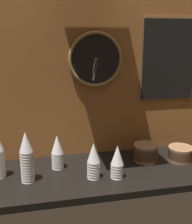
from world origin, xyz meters
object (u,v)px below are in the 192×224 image
cup_stack_left (27,157)px  cup_stack_center_right (117,162)px  cup_stack_center (93,161)px  menu_board (169,60)px  bowl_stack_far_right (180,153)px  cup_stack_center_left (57,152)px  wall_clock (96,59)px  bowl_stack_right (146,152)px

cup_stack_left → cup_stack_center_right: size_ratio=1.49×
cup_stack_center → menu_board: menu_board is taller
bowl_stack_far_right → cup_stack_center_right: bearing=-164.2°
cup_stack_center → cup_stack_center_right: size_ratio=1.08×
cup_stack_center_left → wall_clock: 0.61m
bowl_stack_right → wall_clock: size_ratio=0.45×
cup_stack_center → wall_clock: size_ratio=0.60×
cup_stack_center → cup_stack_center_left: bearing=138.9°
wall_clock → menu_board: menu_board is taller
cup_stack_left → menu_board: (0.93, 0.29, 0.47)m
cup_stack_left → wall_clock: size_ratio=0.83×
cup_stack_left → cup_stack_center_left: cup_stack_left is taller
cup_stack_center_right → bowl_stack_far_right: cup_stack_center_right is taller
cup_stack_center → wall_clock: 0.62m
cup_stack_center → cup_stack_center_right: 0.13m
bowl_stack_right → wall_clock: 0.66m
cup_stack_left → cup_stack_center_right: (0.49, -0.06, -0.05)m
cup_stack_center_right → menu_board: 0.77m
cup_stack_left → wall_clock: (0.44, 0.29, 0.49)m
cup_stack_left → bowl_stack_right: 0.74m
cup_stack_center_right → cup_stack_center_left: cup_stack_center_left is taller
cup_stack_center → menu_board: 0.84m
wall_clock → menu_board: size_ratio=0.63×
bowl_stack_right → menu_board: bearing=41.7°
cup_stack_center → bowl_stack_far_right: cup_stack_center is taller
cup_stack_center_right → menu_board: bearing=38.7°
bowl_stack_right → cup_stack_left: bearing=-171.3°
cup_stack_left → cup_stack_center: bearing=-6.0°
cup_stack_center_right → bowl_stack_right: cup_stack_center_right is taller
bowl_stack_right → cup_stack_center_left: bearing=178.5°
cup_stack_center_right → menu_board: menu_board is taller
cup_stack_center → bowl_stack_right: (0.37, 0.15, -0.05)m
menu_board → bowl_stack_right: bearing=-138.3°
cup_stack_center → bowl_stack_far_right: size_ratio=1.34×
cup_stack_center_left → cup_stack_center_right: bearing=-30.6°
cup_stack_center_right → bowl_stack_far_right: 0.48m
menu_board → cup_stack_center_right: bearing=-141.3°
wall_clock → menu_board: (0.49, 0.01, -0.01)m
bowl_stack_right → wall_clock: wall_clock is taller
cup_stack_center_right → bowl_stack_right: 0.30m
bowl_stack_right → bowl_stack_far_right: 0.22m
cup_stack_left → cup_stack_center_left: bearing=36.0°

